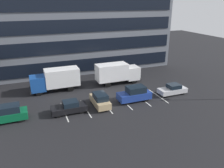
# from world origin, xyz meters

# --- Properties ---
(ground_plane) EXTENTS (120.00, 120.00, 0.00)m
(ground_plane) POSITION_xyz_m (0.00, 0.00, 0.00)
(ground_plane) COLOR black
(office_building) EXTENTS (36.24, 13.90, 18.00)m
(office_building) POSITION_xyz_m (0.00, 17.95, 9.00)
(office_building) COLOR slate
(office_building) RESTS_ON ground_plane
(lot_markings) EXTENTS (14.14, 5.40, 0.01)m
(lot_markings) POSITION_xyz_m (-0.00, -2.69, 0.00)
(lot_markings) COLOR silver
(lot_markings) RESTS_ON ground_plane
(box_truck_white) EXTENTS (7.61, 2.52, 3.53)m
(box_truck_white) POSITION_xyz_m (3.33, 4.52, 1.99)
(box_truck_white) COLOR white
(box_truck_white) RESTS_ON ground_plane
(box_truck_blue) EXTENTS (7.58, 2.51, 3.51)m
(box_truck_blue) POSITION_xyz_m (-6.79, 4.99, 1.98)
(box_truck_blue) COLOR #194799
(box_truck_blue) RESTS_ON ground_plane
(sedan_black) EXTENTS (4.42, 1.85, 1.58)m
(sedan_black) POSITION_xyz_m (-6.40, -3.06, 0.75)
(sedan_black) COLOR black
(sedan_black) RESTS_ON ground_plane
(suv_tan) EXTENTS (1.78, 4.19, 1.89)m
(suv_tan) POSITION_xyz_m (-2.19, -2.75, 0.92)
(suv_tan) COLOR tan
(suv_tan) RESTS_ON ground_plane
(suv_forest) EXTENTS (4.42, 1.87, 2.00)m
(suv_forest) POSITION_xyz_m (-13.50, -2.52, 0.97)
(suv_forest) COLOR #0C5933
(suv_forest) RESTS_ON ground_plane
(sedan_silver) EXTENTS (4.36, 1.82, 1.56)m
(sedan_silver) POSITION_xyz_m (9.41, -2.82, 0.74)
(sedan_silver) COLOR silver
(sedan_silver) RESTS_ON ground_plane
(suv_navy) EXTENTS (4.73, 2.00, 2.14)m
(suv_navy) POSITION_xyz_m (2.93, -2.84, 1.03)
(suv_navy) COLOR navy
(suv_navy) RESTS_ON ground_plane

